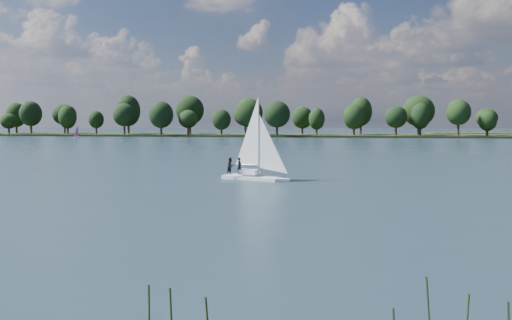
# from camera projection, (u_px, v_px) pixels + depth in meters

# --- Properties ---
(ground) EXTENTS (700.00, 700.00, 0.00)m
(ground) POSITION_uv_depth(u_px,v_px,m) (292.00, 150.00, 122.27)
(ground) COLOR #233342
(ground) RESTS_ON ground
(far_shore) EXTENTS (660.00, 40.00, 1.50)m
(far_shore) POSITION_uv_depth(u_px,v_px,m) (318.00, 136.00, 232.58)
(far_shore) COLOR black
(far_shore) RESTS_ON ground
(sailboat) EXTENTS (7.60, 4.59, 9.69)m
(sailboat) POSITION_uv_depth(u_px,v_px,m) (253.00, 155.00, 62.14)
(sailboat) COLOR white
(sailboat) RESTS_ON ground
(dinghy_pink) EXTENTS (3.03, 2.96, 4.86)m
(dinghy_pink) POSITION_uv_depth(u_px,v_px,m) (78.00, 135.00, 210.10)
(dinghy_pink) COLOR silver
(dinghy_pink) RESTS_ON ground
(treeline) EXTENTS (563.03, 74.18, 18.60)m
(treeline) POSITION_uv_depth(u_px,v_px,m) (303.00, 116.00, 230.13)
(treeline) COLOR black
(treeline) RESTS_ON ground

